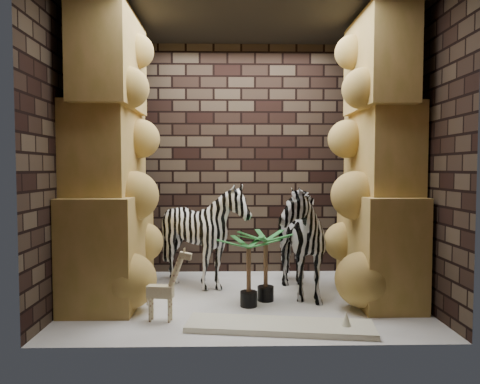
{
  "coord_description": "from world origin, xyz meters",
  "views": [
    {
      "loc": [
        -0.14,
        -4.6,
        1.37
      ],
      "look_at": [
        -0.04,
        0.15,
        1.12
      ],
      "focal_mm": 33.11,
      "sensor_mm": 36.0,
      "label": 1
    }
  ],
  "objects_px": {
    "zebra_right": "(290,229)",
    "palm_back": "(249,272)",
    "palm_front": "(266,266)",
    "giraffe_toy": "(160,283)",
    "zebra_left": "(203,241)",
    "surfboard": "(280,326)"
  },
  "relations": [
    {
      "from": "giraffe_toy",
      "to": "palm_back",
      "type": "height_order",
      "value": "palm_back"
    },
    {
      "from": "palm_back",
      "to": "zebra_right",
      "type": "bearing_deg",
      "value": 42.94
    },
    {
      "from": "giraffe_toy",
      "to": "zebra_right",
      "type": "bearing_deg",
      "value": 41.12
    },
    {
      "from": "zebra_left",
      "to": "surfboard",
      "type": "height_order",
      "value": "zebra_left"
    },
    {
      "from": "zebra_right",
      "to": "palm_back",
      "type": "distance_m",
      "value": 0.74
    },
    {
      "from": "palm_back",
      "to": "giraffe_toy",
      "type": "bearing_deg",
      "value": -153.31
    },
    {
      "from": "zebra_left",
      "to": "giraffe_toy",
      "type": "bearing_deg",
      "value": -112.04
    },
    {
      "from": "zebra_right",
      "to": "palm_back",
      "type": "bearing_deg",
      "value": -147.14
    },
    {
      "from": "zebra_right",
      "to": "giraffe_toy",
      "type": "height_order",
      "value": "zebra_right"
    },
    {
      "from": "giraffe_toy",
      "to": "palm_front",
      "type": "height_order",
      "value": "palm_front"
    },
    {
      "from": "zebra_right",
      "to": "zebra_left",
      "type": "height_order",
      "value": "zebra_right"
    },
    {
      "from": "zebra_right",
      "to": "giraffe_toy",
      "type": "xyz_separation_m",
      "value": [
        -1.29,
        -0.85,
        -0.37
      ]
    },
    {
      "from": "palm_back",
      "to": "palm_front",
      "type": "bearing_deg",
      "value": 45.51
    },
    {
      "from": "zebra_right",
      "to": "giraffe_toy",
      "type": "bearing_deg",
      "value": -156.65
    },
    {
      "from": "palm_front",
      "to": "giraffe_toy",
      "type": "bearing_deg",
      "value": -149.12
    },
    {
      "from": "palm_front",
      "to": "zebra_right",
      "type": "bearing_deg",
      "value": 41.18
    },
    {
      "from": "zebra_left",
      "to": "palm_back",
      "type": "bearing_deg",
      "value": -60.41
    },
    {
      "from": "zebra_right",
      "to": "palm_back",
      "type": "height_order",
      "value": "zebra_right"
    },
    {
      "from": "zebra_right",
      "to": "palm_front",
      "type": "distance_m",
      "value": 0.52
    },
    {
      "from": "giraffe_toy",
      "to": "palm_back",
      "type": "distance_m",
      "value": 0.91
    },
    {
      "from": "palm_front",
      "to": "palm_back",
      "type": "distance_m",
      "value": 0.26
    },
    {
      "from": "zebra_left",
      "to": "surfboard",
      "type": "bearing_deg",
      "value": -66.91
    }
  ]
}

